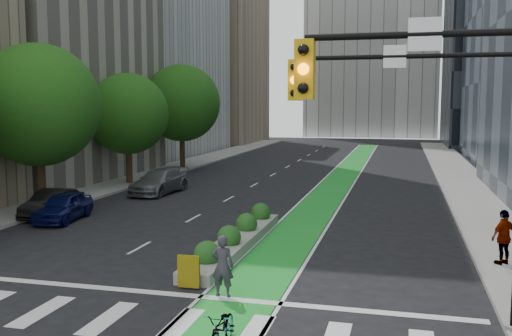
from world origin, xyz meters
The scene contains 18 objects.
ground centered at (0.00, 0.00, 0.00)m, with size 160.00×160.00×0.00m, color black.
sidewalk_left centered at (-11.80, 25.00, 0.07)m, with size 3.60×90.00×0.15m, color gray.
sidewalk_right centered at (11.80, 25.00, 0.07)m, with size 3.60×90.00×0.15m, color gray.
bike_lane_paint centered at (3.00, 30.00, 0.01)m, with size 2.20×70.00×0.01m, color green.
building_tan_far centered at (-20.00, 66.00, 13.00)m, with size 14.00×16.00×26.00m, color tan.
building_dark_end centered at (20.00, 68.00, 14.00)m, with size 14.00×18.00×28.00m, color black.
tree_mid centered at (-11.00, 12.00, 5.57)m, with size 6.40×6.40×8.78m.
tree_midfar centered at (-11.00, 22.00, 4.95)m, with size 5.60×5.60×7.76m.
tree_far centered at (-11.00, 32.00, 5.69)m, with size 6.60×6.60×9.00m.
signal_right centered at (8.67, 0.47, 4.80)m, with size 5.82×0.51×7.20m.
signal_far_right centered at (8.98, -4.03, 4.75)m, with size 4.82×0.51×7.20m.
median_planter centered at (1.20, 7.04, 0.37)m, with size 1.20×10.26×1.10m.
bicycle centered at (3.49, -1.99, 0.47)m, with size 0.62×1.77×0.93m, color gray.
cyclist centered at (2.41, 1.40, 0.92)m, with size 0.67×0.44×1.84m, color #322F38.
parked_car_left_near centered at (-8.39, 9.91, 0.69)m, with size 1.64×4.06×1.38m, color #0B1047.
parked_car_left_mid centered at (-9.50, 10.64, 0.68)m, with size 1.44×4.14×1.36m, color black.
parked_car_left_far centered at (-7.39, 18.94, 0.76)m, with size 2.12×5.22×1.52m, color #595C5F.
pedestrian_far centered at (10.89, 6.53, 1.10)m, with size 1.11×0.46×1.90m, color gray.
Camera 1 is at (7.40, -14.10, 5.65)m, focal length 40.00 mm.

